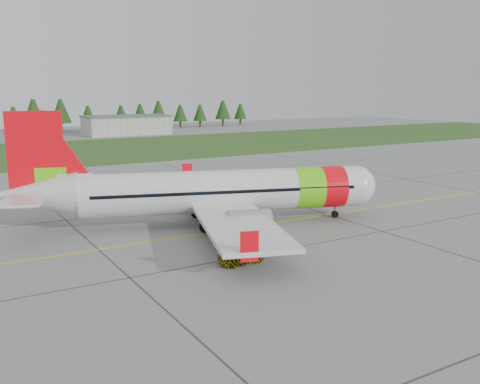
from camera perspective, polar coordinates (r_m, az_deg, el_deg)
ground at (r=46.43m, az=6.18°, el=-5.85°), size 320.00×320.00×0.00m
aircraft at (r=53.15m, az=-2.61°, el=0.02°), size 36.59×34.64×11.43m
follow_me_car at (r=41.33m, az=0.11°, el=-5.26°), size 1.33×1.55×3.67m
grass_strip at (r=121.26m, az=-17.67°, el=4.14°), size 320.00×50.00×0.03m
taxi_guideline at (r=52.80m, az=0.98°, el=-3.70°), size 120.00×0.25×0.02m
hangar_east at (r=162.36m, az=-11.99°, el=6.95°), size 24.00×12.00×5.20m
treeline at (r=175.77m, az=-21.96°, el=7.47°), size 160.00×8.00×10.00m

